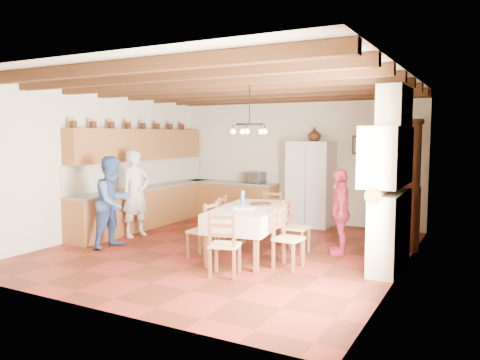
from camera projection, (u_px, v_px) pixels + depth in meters
name	position (u px, v px, depth m)	size (l,w,h in m)	color
floor	(227.00, 250.00, 8.46)	(6.00, 6.50, 0.02)	#4F1E11
ceiling	(227.00, 81.00, 8.17)	(6.00, 6.50, 0.02)	silver
wall_back	(295.00, 159.00, 11.17)	(6.00, 0.02, 3.00)	beige
wall_front	(88.00, 184.00, 5.46)	(6.00, 0.02, 3.00)	beige
wall_left	(102.00, 162.00, 9.74)	(0.02, 6.50, 3.00)	beige
wall_right	(404.00, 174.00, 6.89)	(0.02, 6.50, 3.00)	beige
ceiling_beams	(227.00, 87.00, 8.18)	(6.00, 6.30, 0.16)	#361C0C
lower_cabinets_left	(147.00, 207.00, 10.61)	(0.60, 4.30, 0.86)	brown
lower_cabinets_back	(232.00, 200.00, 11.74)	(2.30, 0.60, 0.86)	brown
countertop_left	(147.00, 188.00, 10.57)	(0.62, 4.30, 0.04)	slate
countertop_back	(232.00, 183.00, 11.69)	(2.34, 0.62, 0.04)	slate
backsplash_left	(137.00, 173.00, 10.67)	(0.03, 4.30, 0.60)	silver
backsplash_back	(238.00, 169.00, 11.91)	(2.30, 0.03, 0.60)	silver
upper_cabinets	(142.00, 145.00, 10.53)	(0.35, 4.20, 0.70)	brown
fireplace	(386.00, 179.00, 7.22)	(0.56, 1.60, 2.80)	beige
wall_picture	(360.00, 145.00, 10.38)	(0.34, 0.03, 0.42)	#332719
refrigerator	(311.00, 184.00, 10.65)	(0.96, 0.79, 1.93)	silver
hutch	(406.00, 183.00, 8.77)	(0.54, 1.29, 2.35)	#3A1A10
dining_table	(249.00, 212.00, 7.95)	(1.27, 2.07, 0.85)	beige
chandelier	(250.00, 124.00, 7.81)	(0.47, 0.47, 0.03)	black
chair_left_near	(202.00, 230.00, 7.88)	(0.42, 0.40, 0.96)	brown
chair_left_far	(214.00, 222.00, 8.60)	(0.42, 0.40, 0.96)	brown
chair_right_near	(289.00, 238.00, 7.28)	(0.42, 0.40, 0.96)	brown
chair_right_far	(297.00, 226.00, 8.16)	(0.42, 0.40, 0.96)	brown
chair_end_near	(225.00, 244.00, 6.87)	(0.42, 0.40, 0.96)	brown
chair_end_far	(270.00, 216.00, 9.20)	(0.42, 0.40, 0.96)	brown
person_man	(136.00, 193.00, 9.51)	(0.65, 0.42, 1.77)	beige
person_woman_blue	(113.00, 202.00, 8.60)	(0.82, 0.64, 1.69)	#3E5CA0
person_woman_red	(340.00, 212.00, 8.12)	(0.88, 0.36, 1.49)	#C7314C
microwave	(254.00, 178.00, 11.38)	(0.48, 0.32, 0.26)	silver
fridge_vase	(314.00, 134.00, 10.51)	(0.30, 0.30, 0.31)	#3A1A10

